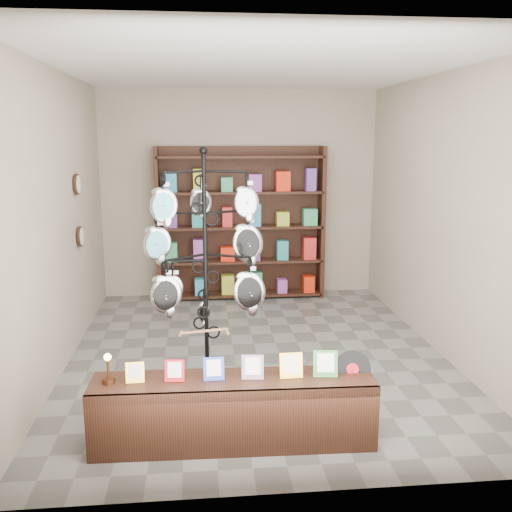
{
  "coord_description": "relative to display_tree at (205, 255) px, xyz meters",
  "views": [
    {
      "loc": [
        -0.59,
        -5.85,
        2.33
      ],
      "look_at": [
        -0.11,
        -1.0,
        1.31
      ],
      "focal_mm": 40.0,
      "sensor_mm": 36.0,
      "label": 1
    }
  ],
  "objects": [
    {
      "name": "wall_clocks",
      "position": [
        -1.42,
        1.68,
        0.2
      ],
      "size": [
        0.03,
        0.24,
        0.84
      ],
      "color": "black",
      "rests_on": "ground"
    },
    {
      "name": "back_shelving",
      "position": [
        0.55,
        3.18,
        -0.27
      ],
      "size": [
        2.42,
        0.36,
        2.2
      ],
      "color": "black",
      "rests_on": "ground"
    },
    {
      "name": "room_envelope",
      "position": [
        0.55,
        0.88,
        0.55
      ],
      "size": [
        5.0,
        5.0,
        5.0
      ],
      "color": "#AB9C8A",
      "rests_on": "ground"
    },
    {
      "name": "front_shelf",
      "position": [
        0.19,
        -0.94,
        -1.03
      ],
      "size": [
        2.16,
        0.49,
        0.76
      ],
      "rotation": [
        0.0,
        0.0,
        -0.03
      ],
      "color": "black",
      "rests_on": "ground"
    },
    {
      "name": "ground",
      "position": [
        0.55,
        0.88,
        -1.3
      ],
      "size": [
        5.0,
        5.0,
        0.0
      ],
      "primitive_type": "plane",
      "color": "slate",
      "rests_on": "ground"
    },
    {
      "name": "display_tree",
      "position": [
        0.0,
        0.0,
        0.0
      ],
      "size": [
        1.15,
        1.02,
        2.25
      ],
      "rotation": [
        0.0,
        0.0,
        0.09
      ],
      "color": "black",
      "rests_on": "ground"
    }
  ]
}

